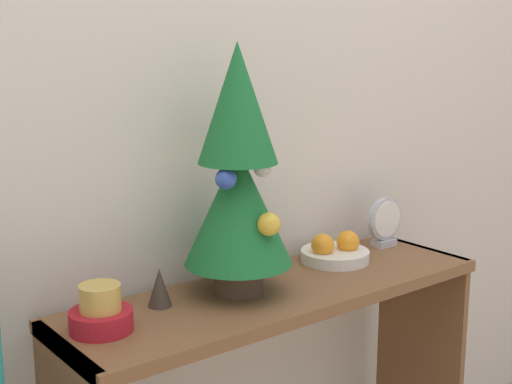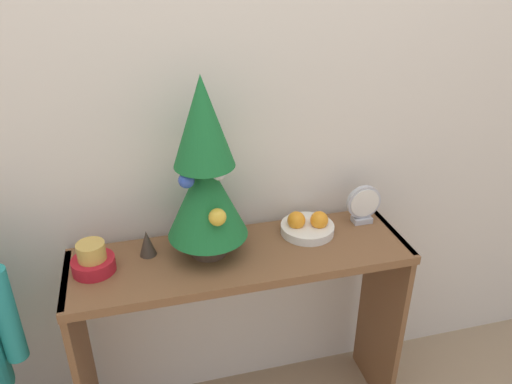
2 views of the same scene
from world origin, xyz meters
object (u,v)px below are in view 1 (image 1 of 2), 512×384
object	(u,v)px
desk_clock	(385,222)
figurine	(160,287)
mini_tree	(238,175)
singing_bowl	(101,313)
fruit_bowl	(335,252)

from	to	relation	value
desk_clock	figurine	size ratio (longest dim) A/B	1.64
mini_tree	figurine	distance (m)	0.31
desk_clock	singing_bowl	bearing A→B (deg)	-176.24
fruit_bowl	mini_tree	bearing A→B (deg)	-174.32
mini_tree	desk_clock	distance (m)	0.60
mini_tree	figurine	world-z (taller)	mini_tree
figurine	desk_clock	bearing A→B (deg)	1.02
mini_tree	fruit_bowl	xyz separation A→B (m)	(0.35, 0.03, -0.26)
singing_bowl	fruit_bowl	bearing A→B (deg)	3.58
fruit_bowl	figurine	distance (m)	0.54
figurine	singing_bowl	bearing A→B (deg)	-164.17
mini_tree	figurine	bearing A→B (deg)	168.94
fruit_bowl	desk_clock	world-z (taller)	desk_clock
singing_bowl	desk_clock	size ratio (longest dim) A/B	0.91
singing_bowl	desk_clock	world-z (taller)	desk_clock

